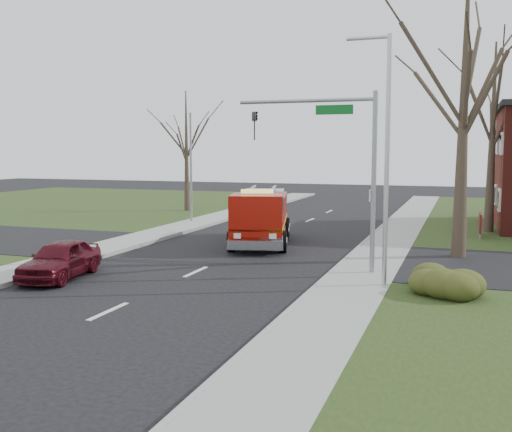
% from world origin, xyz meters
% --- Properties ---
extents(ground, '(120.00, 120.00, 0.00)m').
position_xyz_m(ground, '(0.00, 0.00, 0.00)').
color(ground, black).
rests_on(ground, ground).
extents(sidewalk_right, '(2.40, 80.00, 0.15)m').
position_xyz_m(sidewalk_right, '(6.20, 0.00, 0.07)').
color(sidewalk_right, gray).
rests_on(sidewalk_right, ground).
extents(sidewalk_left, '(2.40, 80.00, 0.15)m').
position_xyz_m(sidewalk_left, '(-6.20, 0.00, 0.07)').
color(sidewalk_left, gray).
rests_on(sidewalk_left, ground).
extents(health_center_sign, '(0.12, 2.00, 1.40)m').
position_xyz_m(health_center_sign, '(10.50, 12.50, 0.88)').
color(health_center_sign, '#531315').
rests_on(health_center_sign, ground).
extents(hedge_corner, '(2.80, 2.00, 0.90)m').
position_xyz_m(hedge_corner, '(9.00, -1.00, 0.58)').
color(hedge_corner, '#313B15').
rests_on(hedge_corner, lawn_right).
extents(bare_tree_near, '(6.00, 6.00, 12.00)m').
position_xyz_m(bare_tree_near, '(9.50, 6.00, 7.41)').
color(bare_tree_near, '#34291F').
rests_on(bare_tree_near, ground).
extents(bare_tree_far, '(5.25, 5.25, 10.50)m').
position_xyz_m(bare_tree_far, '(11.00, 15.00, 6.49)').
color(bare_tree_far, '#34291F').
rests_on(bare_tree_far, ground).
extents(bare_tree_left, '(4.50, 4.50, 9.00)m').
position_xyz_m(bare_tree_left, '(-10.00, 20.00, 5.56)').
color(bare_tree_left, '#34291F').
rests_on(bare_tree_left, ground).
extents(traffic_signal_mast, '(5.29, 0.18, 6.80)m').
position_xyz_m(traffic_signal_mast, '(5.21, 1.50, 4.71)').
color(traffic_signal_mast, gray).
rests_on(traffic_signal_mast, ground).
extents(streetlight_pole, '(1.48, 0.16, 8.40)m').
position_xyz_m(streetlight_pole, '(7.14, -0.50, 4.55)').
color(streetlight_pole, '#B7BABF').
rests_on(streetlight_pole, ground).
extents(utility_pole_far, '(0.14, 0.14, 7.00)m').
position_xyz_m(utility_pole_far, '(-6.80, 14.00, 3.50)').
color(utility_pole_far, gray).
rests_on(utility_pole_far, ground).
extents(fire_engine, '(4.20, 7.52, 2.88)m').
position_xyz_m(fire_engine, '(0.17, 7.28, 1.30)').
color(fire_engine, '#930F06').
rests_on(fire_engine, ground).
extents(parked_car_maroon, '(2.31, 4.35, 1.41)m').
position_xyz_m(parked_car_maroon, '(-4.20, -2.63, 0.71)').
color(parked_car_maroon, '#470B14').
rests_on(parked_car_maroon, ground).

